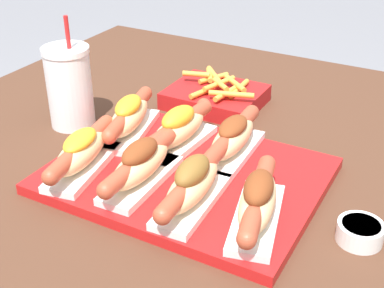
% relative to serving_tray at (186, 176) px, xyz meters
% --- Properties ---
extents(serving_tray, '(0.42, 0.32, 0.02)m').
position_rel_serving_tray_xyz_m(serving_tray, '(0.00, 0.00, 0.00)').
color(serving_tray, red).
rests_on(serving_tray, patio_table).
extents(hot_dog_0, '(0.09, 0.21, 0.07)m').
position_rel_serving_tray_xyz_m(hot_dog_0, '(-0.15, -0.08, 0.04)').
color(hot_dog_0, white).
rests_on(hot_dog_0, serving_tray).
extents(hot_dog_1, '(0.06, 0.21, 0.07)m').
position_rel_serving_tray_xyz_m(hot_dog_1, '(-0.04, -0.06, 0.04)').
color(hot_dog_1, white).
rests_on(hot_dog_1, serving_tray).
extents(hot_dog_2, '(0.07, 0.21, 0.07)m').
position_rel_serving_tray_xyz_m(hot_dog_2, '(0.05, -0.08, 0.04)').
color(hot_dog_2, white).
rests_on(hot_dog_2, serving_tray).
extents(hot_dog_3, '(0.10, 0.20, 0.07)m').
position_rel_serving_tray_xyz_m(hot_dog_3, '(0.15, -0.07, 0.04)').
color(hot_dog_3, white).
rests_on(hot_dog_3, serving_tray).
extents(hot_dog_4, '(0.10, 0.20, 0.07)m').
position_rel_serving_tray_xyz_m(hot_dog_4, '(-0.15, 0.06, 0.04)').
color(hot_dog_4, white).
rests_on(hot_dog_4, serving_tray).
extents(hot_dog_5, '(0.07, 0.21, 0.07)m').
position_rel_serving_tray_xyz_m(hot_dog_5, '(-0.05, 0.07, 0.04)').
color(hot_dog_5, white).
rests_on(hot_dog_5, serving_tray).
extents(hot_dog_6, '(0.07, 0.21, 0.07)m').
position_rel_serving_tray_xyz_m(hot_dog_6, '(0.04, 0.08, 0.04)').
color(hot_dog_6, white).
rests_on(hot_dog_6, serving_tray).
extents(sauce_bowl, '(0.06, 0.06, 0.03)m').
position_rel_serving_tray_xyz_m(sauce_bowl, '(0.28, -0.02, 0.01)').
color(sauce_bowl, white).
rests_on(sauce_bowl, patio_table).
extents(drink_cup, '(0.09, 0.09, 0.22)m').
position_rel_serving_tray_xyz_m(drink_cup, '(-0.29, 0.07, 0.07)').
color(drink_cup, white).
rests_on(drink_cup, patio_table).
extents(fries_basket, '(0.19, 0.16, 0.06)m').
position_rel_serving_tray_xyz_m(fries_basket, '(-0.09, 0.28, 0.01)').
color(fries_basket, '#B21919').
rests_on(fries_basket, patio_table).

